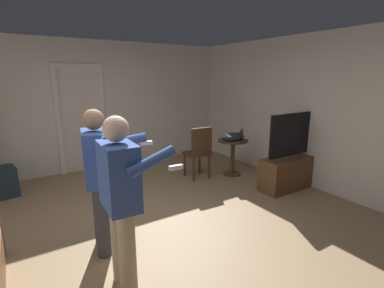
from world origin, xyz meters
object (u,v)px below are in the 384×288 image
object	(u,v)px
laptop	(233,138)
person_striped_shirt	(99,171)
bottle_on_table	(242,135)
side_table	(233,152)
wooden_chair	(199,151)
person_blue_shirt	(121,194)
tv_flatscreen	(293,166)

from	to	relation	value
laptop	person_striped_shirt	world-z (taller)	person_striped_shirt
bottle_on_table	person_striped_shirt	world-z (taller)	person_striped_shirt
side_table	wooden_chair	bearing A→B (deg)	165.93
person_striped_shirt	person_blue_shirt	bearing A→B (deg)	-89.78
wooden_chair	person_striped_shirt	size ratio (longest dim) A/B	0.63
laptop	person_blue_shirt	world-z (taller)	person_blue_shirt
laptop	person_blue_shirt	bearing A→B (deg)	-147.22
laptop	wooden_chair	xyz separation A→B (m)	(-0.63, 0.21, -0.21)
laptop	wooden_chair	bearing A→B (deg)	161.62
laptop	person_striped_shirt	distance (m)	3.01
person_blue_shirt	tv_flatscreen	bearing A→B (deg)	13.36
tv_flatscreen	laptop	bearing A→B (deg)	115.88
wooden_chair	person_striped_shirt	xyz separation A→B (m)	(-2.16, -1.31, 0.37)
side_table	laptop	xyz separation A→B (m)	(-0.04, -0.04, 0.29)
bottle_on_table	wooden_chair	world-z (taller)	wooden_chair
side_table	laptop	world-z (taller)	laptop
wooden_chair	person_blue_shirt	xyz separation A→B (m)	(-2.16, -2.01, 0.37)
tv_flatscreen	person_blue_shirt	xyz separation A→B (m)	(-3.29, -0.78, 0.54)
bottle_on_table	person_blue_shirt	world-z (taller)	person_blue_shirt
laptop	tv_flatscreen	bearing A→B (deg)	-64.12
side_table	laptop	bearing A→B (deg)	-136.81
side_table	person_striped_shirt	size ratio (longest dim) A/B	0.44
tv_flatscreen	person_blue_shirt	bearing A→B (deg)	-166.64
person_striped_shirt	bottle_on_table	bearing A→B (deg)	19.55
tv_flatscreen	person_striped_shirt	bearing A→B (deg)	-178.64
bottle_on_table	person_striped_shirt	distance (m)	3.16
person_striped_shirt	side_table	bearing A→B (deg)	21.84
laptop	person_striped_shirt	xyz separation A→B (m)	(-2.80, -1.10, 0.17)
side_table	bottle_on_table	bearing A→B (deg)	-29.74
tv_flatscreen	person_blue_shirt	size ratio (longest dim) A/B	0.82
tv_flatscreen	side_table	xyz separation A→B (m)	(-0.45, 1.06, 0.09)
laptop	bottle_on_table	size ratio (longest dim) A/B	1.80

